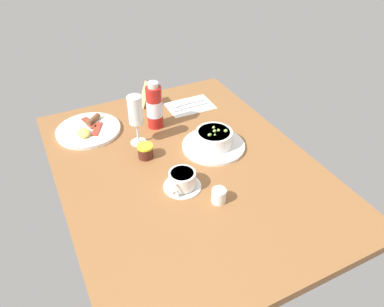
{
  "coord_description": "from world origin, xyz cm",
  "views": [
    {
      "loc": [
        -88.5,
        41.65,
        79.89
      ],
      "look_at": [
        -3.67,
        -0.42,
        7.57
      ],
      "focal_mm": 34.38,
      "sensor_mm": 36.0,
      "label": 1
    }
  ],
  "objects_px": {
    "breakfast_plate": "(88,130)",
    "menu_card": "(148,94)",
    "sauce_bottle_red": "(153,107)",
    "porridge_bowl": "(214,140)",
    "coffee_cup": "(182,180)",
    "wine_glass": "(136,113)",
    "creamer_jug": "(219,195)",
    "cutlery_setting": "(189,106)",
    "jam_jar": "(145,151)"
  },
  "relations": [
    {
      "from": "cutlery_setting",
      "to": "menu_card",
      "type": "distance_m",
      "value": 0.18
    },
    {
      "from": "menu_card",
      "to": "cutlery_setting",
      "type": "bearing_deg",
      "value": -120.1
    },
    {
      "from": "wine_glass",
      "to": "breakfast_plate",
      "type": "xyz_separation_m",
      "value": [
        0.15,
        0.15,
        -0.12
      ]
    },
    {
      "from": "cutlery_setting",
      "to": "coffee_cup",
      "type": "xyz_separation_m",
      "value": [
        -0.45,
        0.25,
        0.03
      ]
    },
    {
      "from": "porridge_bowl",
      "to": "coffee_cup",
      "type": "relative_size",
      "value": 1.88
    },
    {
      "from": "coffee_cup",
      "to": "jam_jar",
      "type": "relative_size",
      "value": 2.17
    },
    {
      "from": "jam_jar",
      "to": "menu_card",
      "type": "bearing_deg",
      "value": -22.92
    },
    {
      "from": "breakfast_plate",
      "to": "menu_card",
      "type": "height_order",
      "value": "menu_card"
    },
    {
      "from": "porridge_bowl",
      "to": "creamer_jug",
      "type": "xyz_separation_m",
      "value": [
        -0.25,
        0.12,
        -0.01
      ]
    },
    {
      "from": "creamer_jug",
      "to": "menu_card",
      "type": "xyz_separation_m",
      "value": [
        0.65,
        -0.02,
        0.03
      ]
    },
    {
      "from": "breakfast_plate",
      "to": "creamer_jug",
      "type": "bearing_deg",
      "value": -154.46
    },
    {
      "from": "cutlery_setting",
      "to": "creamer_jug",
      "type": "bearing_deg",
      "value": 162.86
    },
    {
      "from": "creamer_jug",
      "to": "jam_jar",
      "type": "bearing_deg",
      "value": 21.72
    },
    {
      "from": "cutlery_setting",
      "to": "jam_jar",
      "type": "xyz_separation_m",
      "value": [
        -0.25,
        0.29,
        0.02
      ]
    },
    {
      "from": "cutlery_setting",
      "to": "sauce_bottle_red",
      "type": "distance_m",
      "value": 0.22
    },
    {
      "from": "breakfast_plate",
      "to": "coffee_cup",
      "type": "bearing_deg",
      "value": -156.84
    },
    {
      "from": "coffee_cup",
      "to": "creamer_jug",
      "type": "xyz_separation_m",
      "value": [
        -0.11,
        -0.07,
        -0.01
      ]
    },
    {
      "from": "porridge_bowl",
      "to": "cutlery_setting",
      "type": "xyz_separation_m",
      "value": [
        0.31,
        -0.05,
        -0.03
      ]
    },
    {
      "from": "coffee_cup",
      "to": "jam_jar",
      "type": "height_order",
      "value": "coffee_cup"
    },
    {
      "from": "wine_glass",
      "to": "sauce_bottle_red",
      "type": "bearing_deg",
      "value": -50.92
    },
    {
      "from": "porridge_bowl",
      "to": "coffee_cup",
      "type": "height_order",
      "value": "porridge_bowl"
    },
    {
      "from": "cutlery_setting",
      "to": "menu_card",
      "type": "height_order",
      "value": "menu_card"
    },
    {
      "from": "creamer_jug",
      "to": "wine_glass",
      "type": "height_order",
      "value": "wine_glass"
    },
    {
      "from": "porridge_bowl",
      "to": "menu_card",
      "type": "xyz_separation_m",
      "value": [
        0.39,
        0.1,
        0.02
      ]
    },
    {
      "from": "sauce_bottle_red",
      "to": "breakfast_plate",
      "type": "relative_size",
      "value": 0.77
    },
    {
      "from": "wine_glass",
      "to": "creamer_jug",
      "type": "bearing_deg",
      "value": -164.05
    },
    {
      "from": "creamer_jug",
      "to": "sauce_bottle_red",
      "type": "xyz_separation_m",
      "value": [
        0.48,
        0.02,
        0.06
      ]
    },
    {
      "from": "cutlery_setting",
      "to": "wine_glass",
      "type": "bearing_deg",
      "value": 118.83
    },
    {
      "from": "creamer_jug",
      "to": "wine_glass",
      "type": "relative_size",
      "value": 0.27
    },
    {
      "from": "coffee_cup",
      "to": "wine_glass",
      "type": "xyz_separation_m",
      "value": [
        0.29,
        0.04,
        0.1
      ]
    },
    {
      "from": "coffee_cup",
      "to": "creamer_jug",
      "type": "distance_m",
      "value": 0.13
    },
    {
      "from": "jam_jar",
      "to": "breakfast_plate",
      "type": "height_order",
      "value": "jam_jar"
    },
    {
      "from": "sauce_bottle_red",
      "to": "breakfast_plate",
      "type": "height_order",
      "value": "sauce_bottle_red"
    },
    {
      "from": "cutlery_setting",
      "to": "sauce_bottle_red",
      "type": "xyz_separation_m",
      "value": [
        -0.08,
        0.19,
        0.08
      ]
    },
    {
      "from": "wine_glass",
      "to": "sauce_bottle_red",
      "type": "xyz_separation_m",
      "value": [
        0.08,
        -0.1,
        -0.04
      ]
    },
    {
      "from": "wine_glass",
      "to": "menu_card",
      "type": "relative_size",
      "value": 1.85
    },
    {
      "from": "wine_glass",
      "to": "breakfast_plate",
      "type": "distance_m",
      "value": 0.25
    },
    {
      "from": "porridge_bowl",
      "to": "sauce_bottle_red",
      "type": "xyz_separation_m",
      "value": [
        0.23,
        0.14,
        0.06
      ]
    },
    {
      "from": "jam_jar",
      "to": "sauce_bottle_red",
      "type": "xyz_separation_m",
      "value": [
        0.17,
        -0.1,
        0.06
      ]
    },
    {
      "from": "porridge_bowl",
      "to": "sauce_bottle_red",
      "type": "relative_size",
      "value": 1.21
    },
    {
      "from": "wine_glass",
      "to": "menu_card",
      "type": "xyz_separation_m",
      "value": [
        0.24,
        -0.14,
        -0.08
      ]
    },
    {
      "from": "porridge_bowl",
      "to": "menu_card",
      "type": "relative_size",
      "value": 2.2
    },
    {
      "from": "jam_jar",
      "to": "sauce_bottle_red",
      "type": "height_order",
      "value": "sauce_bottle_red"
    },
    {
      "from": "coffee_cup",
      "to": "breakfast_plate",
      "type": "distance_m",
      "value": 0.49
    },
    {
      "from": "jam_jar",
      "to": "sauce_bottle_red",
      "type": "relative_size",
      "value": 0.3
    },
    {
      "from": "jam_jar",
      "to": "breakfast_plate",
      "type": "distance_m",
      "value": 0.29
    },
    {
      "from": "cutlery_setting",
      "to": "jam_jar",
      "type": "distance_m",
      "value": 0.39
    },
    {
      "from": "coffee_cup",
      "to": "creamer_jug",
      "type": "bearing_deg",
      "value": -145.42
    },
    {
      "from": "wine_glass",
      "to": "menu_card",
      "type": "bearing_deg",
      "value": -29.14
    },
    {
      "from": "sauce_bottle_red",
      "to": "cutlery_setting",
      "type": "bearing_deg",
      "value": -67.22
    }
  ]
}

